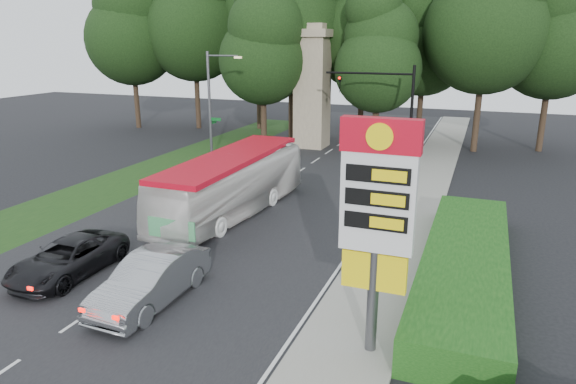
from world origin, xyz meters
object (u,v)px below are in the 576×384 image
at_px(streetlight_signs, 212,102).
at_px(suv_charcoal, 68,258).
at_px(transit_bus, 232,185).
at_px(gas_station_pylon, 377,207).
at_px(sedan_silver, 151,280).
at_px(traffic_signal_mast, 392,103).
at_px(monument, 312,86).

bearing_deg(streetlight_signs, suv_charcoal, -77.63).
bearing_deg(transit_bus, streetlight_signs, 128.13).
xyz_separation_m(gas_station_pylon, streetlight_signs, (-16.19, 20.01, -0.01)).
xyz_separation_m(sedan_silver, suv_charcoal, (-4.30, 0.69, -0.14)).
height_order(gas_station_pylon, streetlight_signs, streetlight_signs).
height_order(transit_bus, suv_charcoal, transit_bus).
xyz_separation_m(transit_bus, sedan_silver, (1.68, -9.39, -0.74)).
xyz_separation_m(streetlight_signs, sedan_silver, (8.49, -19.78, -3.60)).
xyz_separation_m(traffic_signal_mast, suv_charcoal, (-8.48, -21.08, -3.98)).
height_order(monument, sedan_silver, monument).
bearing_deg(suv_charcoal, transit_bus, 72.93).
distance_m(sedan_silver, suv_charcoal, 4.36).
height_order(streetlight_signs, suv_charcoal, streetlight_signs).
xyz_separation_m(gas_station_pylon, monument, (-11.20, 28.01, 0.66)).
relative_size(streetlight_signs, monument, 0.80).
distance_m(traffic_signal_mast, transit_bus, 14.04).
xyz_separation_m(monument, transit_bus, (1.82, -18.38, -3.52)).
relative_size(traffic_signal_mast, streetlight_signs, 0.90).
height_order(traffic_signal_mast, transit_bus, traffic_signal_mast).
distance_m(traffic_signal_mast, streetlight_signs, 12.83).
xyz_separation_m(traffic_signal_mast, sedan_silver, (-4.18, -21.77, -3.83)).
relative_size(monument, sedan_silver, 1.97).
bearing_deg(sedan_silver, transit_bus, 101.00).
distance_m(gas_station_pylon, transit_bus, 13.74).
bearing_deg(suv_charcoal, sedan_silver, -9.40).
distance_m(gas_station_pylon, suv_charcoal, 12.61).
bearing_deg(streetlight_signs, gas_station_pylon, -51.04).
bearing_deg(transit_bus, gas_station_pylon, -40.81).
bearing_deg(sedan_silver, streetlight_signs, 114.06).
relative_size(traffic_signal_mast, transit_bus, 0.63).
distance_m(gas_station_pylon, sedan_silver, 8.51).
relative_size(traffic_signal_mast, sedan_silver, 1.41).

